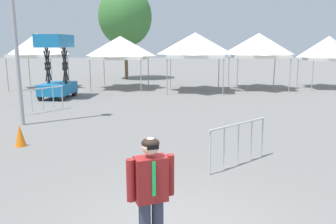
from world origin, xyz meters
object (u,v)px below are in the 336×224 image
(scissor_lift, at_px, (57,79))
(crowd_barrier_mid_lot, at_px, (42,95))
(canopy_tent_right_of_center, at_px, (120,48))
(canopy_tent_left_of_center, at_px, (328,48))
(canopy_tent_far_left, at_px, (259,45))
(tree_behind_tents_center, at_px, (125,17))
(canopy_tent_behind_right, at_px, (37,45))
(crowd_barrier_near_person, at_px, (238,136))
(traffic_cone_lot_center, at_px, (20,135))
(person_foreground, at_px, (151,192))
(canopy_tent_center, at_px, (195,45))

(scissor_lift, xyz_separation_m, crowd_barrier_mid_lot, (0.65, -3.87, -0.33))
(canopy_tent_right_of_center, relative_size, scissor_lift, 1.05)
(canopy_tent_left_of_center, bearing_deg, crowd_barrier_mid_lot, -152.17)
(canopy_tent_far_left, xyz_separation_m, canopy_tent_left_of_center, (4.76, 0.49, -0.19))
(tree_behind_tents_center, bearing_deg, canopy_tent_behind_right, -128.26)
(crowd_barrier_near_person, bearing_deg, tree_behind_tents_center, 105.03)
(canopy_tent_left_of_center, relative_size, traffic_cone_lot_center, 5.36)
(scissor_lift, bearing_deg, crowd_barrier_near_person, -52.47)
(scissor_lift, bearing_deg, canopy_tent_far_left, 19.02)
(canopy_tent_left_of_center, bearing_deg, scissor_lift, -164.59)
(canopy_tent_left_of_center, bearing_deg, canopy_tent_right_of_center, -178.67)
(canopy_tent_behind_right, distance_m, canopy_tent_right_of_center, 5.47)
(person_foreground, relative_size, tree_behind_tents_center, 0.23)
(canopy_tent_far_left, xyz_separation_m, crowd_barrier_near_person, (-3.97, -14.47, -2.11))
(canopy_tent_behind_right, bearing_deg, crowd_barrier_mid_lot, -67.90)
(tree_behind_tents_center, relative_size, crowd_barrier_mid_lot, 4.44)
(canopy_tent_right_of_center, xyz_separation_m, canopy_tent_far_left, (9.08, -0.17, 0.15))
(canopy_tent_right_of_center, height_order, person_foreground, canopy_tent_right_of_center)
(crowd_barrier_near_person, relative_size, traffic_cone_lot_center, 2.51)
(crowd_barrier_near_person, bearing_deg, canopy_tent_behind_right, 126.06)
(scissor_lift, height_order, crowd_barrier_mid_lot, scissor_lift)
(canopy_tent_behind_right, distance_m, canopy_tent_left_of_center, 19.31)
(canopy_tent_right_of_center, height_order, scissor_lift, canopy_tent_right_of_center)
(canopy_tent_right_of_center, bearing_deg, canopy_tent_left_of_center, 1.33)
(canopy_tent_right_of_center, bearing_deg, traffic_cone_lot_center, -94.22)
(traffic_cone_lot_center, bearing_deg, canopy_tent_center, 63.75)
(canopy_tent_center, xyz_separation_m, crowd_barrier_near_person, (0.24, -13.31, -2.13))
(person_foreground, bearing_deg, canopy_tent_right_of_center, 99.89)
(canopy_tent_behind_right, relative_size, traffic_cone_lot_center, 5.62)
(canopy_tent_center, distance_m, person_foreground, 17.31)
(canopy_tent_far_left, relative_size, person_foreground, 2.05)
(canopy_tent_center, bearing_deg, canopy_tent_far_left, 15.41)
(crowd_barrier_mid_lot, relative_size, traffic_cone_lot_center, 2.64)
(crowd_barrier_near_person, bearing_deg, canopy_tent_right_of_center, 109.21)
(canopy_tent_right_of_center, distance_m, canopy_tent_center, 5.05)
(canopy_tent_center, distance_m, tree_behind_tents_center, 9.50)
(traffic_cone_lot_center, bearing_deg, crowd_barrier_mid_lot, 103.86)
(crowd_barrier_mid_lot, bearing_deg, canopy_tent_center, 43.96)
(scissor_lift, bearing_deg, tree_behind_tents_center, 77.24)
(canopy_tent_right_of_center, bearing_deg, scissor_lift, -123.72)
(tree_behind_tents_center, xyz_separation_m, crowd_barrier_near_person, (5.59, -20.82, -4.41))
(crowd_barrier_mid_lot, bearing_deg, scissor_lift, 99.53)
(canopy_tent_center, relative_size, scissor_lift, 1.06)
(canopy_tent_center, relative_size, crowd_barrier_near_person, 2.25)
(person_foreground, bearing_deg, traffic_cone_lot_center, 128.34)
(canopy_tent_behind_right, distance_m, crowd_barrier_near_person, 18.07)
(canopy_tent_right_of_center, distance_m, tree_behind_tents_center, 6.66)
(canopy_tent_right_of_center, distance_m, person_foreground, 18.81)
(canopy_tent_left_of_center, bearing_deg, traffic_cone_lot_center, -137.68)
(canopy_tent_right_of_center, distance_m, crowd_barrier_mid_lot, 8.67)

